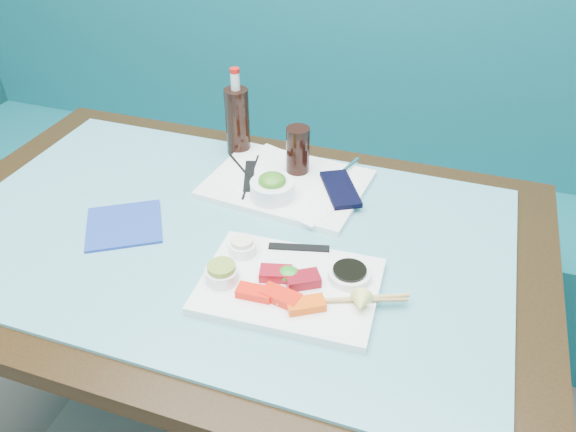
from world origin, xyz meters
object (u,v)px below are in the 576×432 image
(cola_glass, at_px, (298,150))
(cola_bottle_body, at_px, (238,122))
(dining_table, at_px, (227,263))
(sashimi_plate, at_px, (290,286))
(seaweed_bowl, at_px, (272,189))
(serving_tray, at_px, (287,184))
(booth_bench, at_px, (323,183))
(blue_napkin, at_px, (124,225))

(cola_glass, xyz_separation_m, cola_bottle_body, (-0.19, 0.07, 0.02))
(dining_table, xyz_separation_m, sashimi_plate, (0.19, -0.13, 0.10))
(cola_glass, bearing_deg, seaweed_bowl, -98.75)
(serving_tray, height_order, cola_bottle_body, cola_bottle_body)
(dining_table, height_order, seaweed_bowl, seaweed_bowl)
(booth_bench, distance_m, blue_napkin, 1.00)
(booth_bench, distance_m, cola_bottle_body, 0.70)
(blue_napkin, bearing_deg, seaweed_bowl, 35.16)
(booth_bench, height_order, blue_napkin, booth_bench)
(serving_tray, xyz_separation_m, cola_glass, (0.01, 0.05, 0.07))
(serving_tray, bearing_deg, cola_glass, 85.15)
(booth_bench, xyz_separation_m, dining_table, (0.00, -0.84, 0.29))
(booth_bench, bearing_deg, serving_tray, -83.54)
(cola_bottle_body, bearing_deg, sashimi_plate, -57.04)
(dining_table, xyz_separation_m, cola_bottle_body, (-0.11, 0.34, 0.18))
(seaweed_bowl, height_order, cola_glass, cola_glass)
(seaweed_bowl, distance_m, blue_napkin, 0.34)
(dining_table, height_order, cola_bottle_body, cola_bottle_body)
(dining_table, distance_m, seaweed_bowl, 0.20)
(sashimi_plate, distance_m, seaweed_bowl, 0.30)
(sashimi_plate, relative_size, cola_bottle_body, 1.88)
(sashimi_plate, xyz_separation_m, cola_glass, (-0.11, 0.40, 0.07))
(serving_tray, distance_m, seaweed_bowl, 0.08)
(dining_table, relative_size, sashimi_plate, 4.15)
(dining_table, bearing_deg, cola_glass, 73.60)
(blue_napkin, bearing_deg, sashimi_plate, -10.00)
(seaweed_bowl, height_order, blue_napkin, seaweed_bowl)
(serving_tray, bearing_deg, dining_table, -102.43)
(booth_bench, height_order, cola_glass, booth_bench)
(cola_glass, bearing_deg, sashimi_plate, -74.09)
(serving_tray, bearing_deg, blue_napkin, -131.35)
(sashimi_plate, distance_m, serving_tray, 0.37)
(sashimi_plate, xyz_separation_m, seaweed_bowl, (-0.13, 0.27, 0.03))
(serving_tray, bearing_deg, cola_bottle_body, 151.31)
(sashimi_plate, bearing_deg, seaweed_bowl, 113.61)
(booth_bench, bearing_deg, cola_glass, -81.92)
(sashimi_plate, distance_m, cola_glass, 0.42)
(cola_bottle_body, bearing_deg, dining_table, -72.41)
(booth_bench, bearing_deg, sashimi_plate, -78.63)
(sashimi_plate, bearing_deg, cola_bottle_body, 120.16)
(sashimi_plate, bearing_deg, cola_glass, 103.11)
(booth_bench, relative_size, serving_tray, 8.05)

